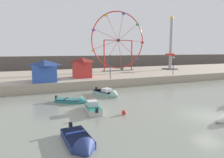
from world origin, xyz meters
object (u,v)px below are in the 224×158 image
Objects in this scene: motorboat_pale_grey at (92,107)px; promenade_lamp_far at (173,63)px; ferris_wheel_red_frame at (118,41)px; mooring_buoy_orange at (124,112)px; carnival_booth_red_striped at (82,67)px; motorboat_seafoam at (108,93)px; promenade_lamp_near at (110,62)px; motorboat_navy_blue at (80,143)px; drop_tower_steel_tower at (171,50)px; carnival_booth_blue_tent at (45,70)px; motorboat_teal_painted at (75,101)px.

promenade_lamp_far reaches higher than motorboat_pale_grey.
mooring_buoy_orange is at bearing -113.59° from ferris_wheel_red_frame.
mooring_buoy_orange is (-0.41, -17.29, -2.94)m from carnival_booth_red_striped.
carnival_booth_red_striped is at bearing 165.82° from motorboat_seafoam.
motorboat_pale_grey is at bearing -120.40° from ferris_wheel_red_frame.
ferris_wheel_red_frame is 13.92m from promenade_lamp_far.
promenade_lamp_near is at bearing -25.31° from motorboat_pale_grey.
motorboat_navy_blue is 0.33× the size of drop_tower_steel_tower.
mooring_buoy_orange is (-4.28, -13.79, -3.90)m from promenade_lamp_near.
promenade_lamp_near is (-6.91, -11.83, -4.02)m from ferris_wheel_red_frame.
carnival_booth_blue_tent is at bearing 20.67° from motorboat_pale_grey.
motorboat_teal_painted is 0.30× the size of drop_tower_steel_tower.
carnival_booth_blue_tent is (-2.56, 9.10, 2.83)m from motorboat_teal_painted.
mooring_buoy_orange is (-11.19, -25.62, -7.92)m from ferris_wheel_red_frame.
ferris_wheel_red_frame reaches higher than carnival_booth_red_striped.
motorboat_seafoam reaches higher than mooring_buoy_orange.
motorboat_teal_painted is 11.50m from promenade_lamp_near.
motorboat_pale_grey is 13.50m from carnival_booth_blue_tent.
motorboat_seafoam is at bearing 78.83° from mooring_buoy_orange.
ferris_wheel_red_frame reaches higher than carnival_booth_blue_tent.
motorboat_navy_blue is at bearing -117.58° from promenade_lamp_near.
ferris_wheel_red_frame is at bearing 130.44° from motorboat_seafoam.
drop_tower_steel_tower is 29.36× the size of mooring_buoy_orange.
drop_tower_steel_tower is (27.87, 17.42, 6.03)m from motorboat_teal_painted.
promenade_lamp_near reaches higher than mooring_buoy_orange.
motorboat_pale_grey is at bearing -70.65° from carnival_booth_blue_tent.
carnival_booth_red_striped is (2.80, 14.82, 2.82)m from motorboat_pale_grey.
motorboat_pale_grey is 3.44m from mooring_buoy_orange.
promenade_lamp_near reaches higher than motorboat_pale_grey.
ferris_wheel_red_frame is 29.06m from mooring_buoy_orange.
carnival_booth_blue_tent is 0.94× the size of promenade_lamp_near.
ferris_wheel_red_frame is 3.82× the size of carnival_booth_red_striped.
motorboat_seafoam is 28.43m from drop_tower_steel_tower.
motorboat_navy_blue reaches higher than mooring_buoy_orange.
motorboat_seafoam is 10.25× the size of mooring_buoy_orange.
ferris_wheel_red_frame is 14.28m from promenade_lamp_near.
ferris_wheel_red_frame is (16.50, 30.19, 7.90)m from motorboat_navy_blue.
motorboat_seafoam is 1.07× the size of motorboat_navy_blue.
promenade_lamp_far is (-7.02, -9.51, -2.57)m from drop_tower_steel_tower.
motorboat_navy_blue is 29.62m from promenade_lamp_far.
promenade_lamp_far is (23.41, -1.18, 0.63)m from carnival_booth_blue_tent.
motorboat_teal_painted is at bearing 166.69° from motorboat_navy_blue.
promenade_lamp_far is at bearing 0.99° from carnival_booth_blue_tent.
motorboat_navy_blue is 1.20× the size of promenade_lamp_far.
motorboat_navy_blue is 9.59× the size of mooring_buoy_orange.
drop_tower_steel_tower reaches higher than mooring_buoy_orange.
ferris_wheel_red_frame is at bearing 59.71° from promenade_lamp_near.
carnival_booth_red_striped is at bearing 105.39° from motorboat_teal_painted.
motorboat_teal_painted is 0.28× the size of ferris_wheel_red_frame.
motorboat_teal_painted is 1.08× the size of carnival_booth_red_striped.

